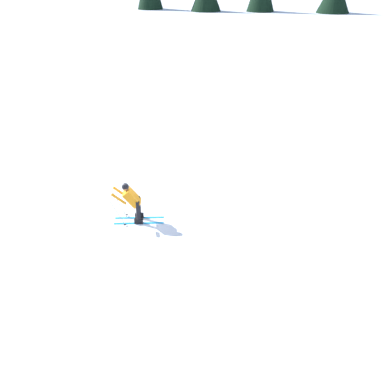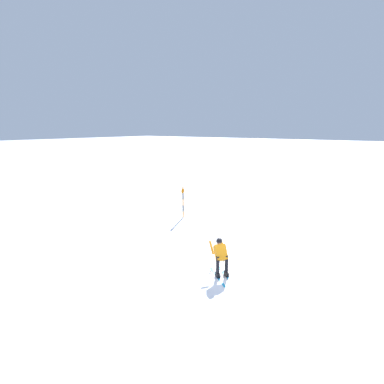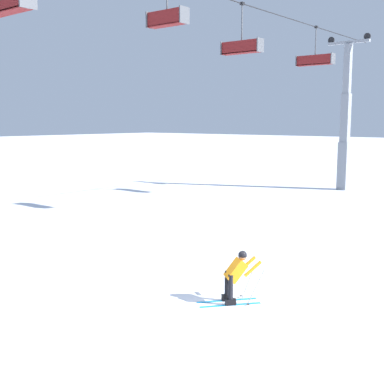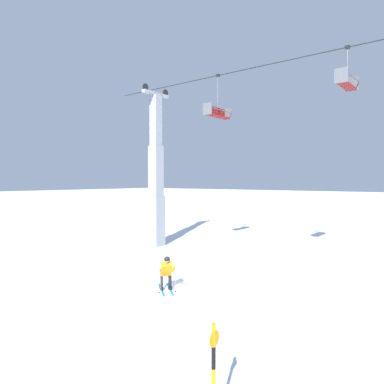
# 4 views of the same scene
# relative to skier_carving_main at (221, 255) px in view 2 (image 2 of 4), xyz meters

# --- Properties ---
(ground_plane) EXTENTS (260.00, 260.00, 0.00)m
(ground_plane) POSITION_rel_skier_carving_main_xyz_m (-0.32, -0.12, -0.79)
(ground_plane) COLOR white
(skier_carving_main) EXTENTS (1.65, 1.48, 1.53)m
(skier_carving_main) POSITION_rel_skier_carving_main_xyz_m (0.00, 0.00, 0.00)
(skier_carving_main) COLOR #198CCC
(skier_carving_main) RESTS_ON ground_plane
(trail_marker_pole) EXTENTS (0.07, 0.28, 1.92)m
(trail_marker_pole) POSITION_rel_skier_carving_main_xyz_m (5.89, -5.32, 0.24)
(trail_marker_pole) COLOR orange
(trail_marker_pole) RESTS_ON ground_plane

